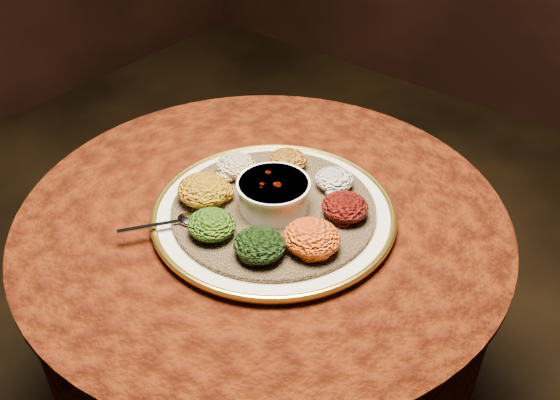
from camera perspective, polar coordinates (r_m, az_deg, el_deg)
The scene contains 13 objects.
table at distance 1.34m, azimuth -1.47°, elevation -7.14°, with size 0.96×0.96×0.73m.
platter at distance 1.20m, azimuth -0.58°, elevation -1.24°, with size 0.55×0.55×0.02m.
injera at distance 1.19m, azimuth -0.59°, elevation -0.83°, with size 0.39×0.39×0.01m, color brown.
stew_bowl at distance 1.17m, azimuth -0.60°, elevation 0.64°, with size 0.14×0.14×0.06m.
spoon at distance 1.16m, azimuth -9.01°, elevation -1.86°, with size 0.10×0.12×0.01m.
portion_ayib at distance 1.23m, azimuth 4.99°, elevation 1.88°, with size 0.08×0.07×0.04m, color beige.
portion_kitfo at distance 1.16m, azimuth 5.95°, elevation -0.62°, with size 0.09×0.08×0.04m, color black.
portion_tikil at distance 1.08m, azimuth 2.92°, elevation -3.46°, with size 0.10×0.10×0.05m, color #B6740F.
portion_gomen at distance 1.07m, azimuth -1.89°, elevation -4.12°, with size 0.09×0.09×0.04m, color black.
portion_mixveg at distance 1.12m, azimuth -6.27°, elevation -2.25°, with size 0.09×0.09×0.04m, color #A8420A.
portion_kik at distance 1.20m, azimuth -6.99°, elevation 0.91°, with size 0.10×0.10×0.05m, color #AF790F.
portion_timatim at distance 1.27m, azimuth -4.04°, elevation 3.18°, with size 0.08×0.08×0.04m, color maroon.
portion_shiro at distance 1.28m, azimuth 0.75°, elevation 3.68°, with size 0.08×0.08×0.04m, color #916111.
Camera 1 is at (0.62, -0.72, 1.50)m, focal length 40.00 mm.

